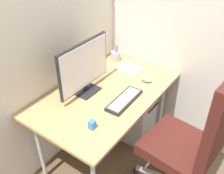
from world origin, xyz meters
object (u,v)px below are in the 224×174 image
object	(u,v)px
keyboard	(124,100)
desk_clamp_accessory	(92,125)
monitor	(84,67)
mouse	(146,80)
office_chair	(194,139)
notebook	(130,69)
filing_cabinet	(133,109)
pen_holder	(116,56)

from	to	relation	value
keyboard	desk_clamp_accessory	bearing A→B (deg)	177.86
monitor	mouse	xyz separation A→B (m)	(0.43, -0.35, -0.21)
office_chair	notebook	distance (m)	0.94
office_chair	filing_cabinet	size ratio (longest dim) A/B	2.00
notebook	desk_clamp_accessory	distance (m)	0.88
filing_cabinet	pen_holder	world-z (taller)	pen_holder
office_chair	mouse	xyz separation A→B (m)	(0.33, 0.59, 0.13)
monitor	keyboard	distance (m)	0.42
monitor	notebook	world-z (taller)	monitor
mouse	office_chair	bearing A→B (deg)	-124.19
keyboard	mouse	bearing A→B (deg)	-0.13
filing_cabinet	monitor	xyz separation A→B (m)	(-0.49, 0.19, 0.67)
filing_cabinet	notebook	xyz separation A→B (m)	(0.04, 0.08, 0.44)
mouse	filing_cabinet	bearing A→B (deg)	62.92
filing_cabinet	mouse	world-z (taller)	mouse
pen_holder	notebook	world-z (taller)	pen_holder
keyboard	notebook	size ratio (longest dim) A/B	1.65
pen_holder	desk_clamp_accessory	world-z (taller)	pen_holder
office_chair	mouse	world-z (taller)	office_chair
filing_cabinet	notebook	bearing A→B (deg)	65.43
monitor	keyboard	world-z (taller)	monitor
office_chair	pen_holder	bearing A→B (deg)	64.39
office_chair	notebook	xyz separation A→B (m)	(0.43, 0.83, 0.11)
office_chair	keyboard	xyz separation A→B (m)	(-0.03, 0.59, 0.12)
office_chair	desk_clamp_accessory	distance (m)	0.75
monitor	desk_clamp_accessory	xyz separation A→B (m)	(-0.33, -0.33, -0.20)
keyboard	pen_holder	xyz separation A→B (m)	(0.54, 0.46, 0.04)
pen_holder	monitor	bearing A→B (deg)	-169.76
notebook	desk_clamp_accessory	bearing A→B (deg)	-165.24
filing_cabinet	keyboard	size ratio (longest dim) A/B	1.61
monitor	mouse	size ratio (longest dim) A/B	5.18
filing_cabinet	monitor	distance (m)	0.85
keyboard	desk_clamp_accessory	size ratio (longest dim) A/B	5.59
filing_cabinet	keyboard	xyz separation A→B (m)	(-0.42, -0.16, 0.45)
filing_cabinet	pen_holder	size ratio (longest dim) A/B	3.33
pen_holder	notebook	distance (m)	0.24
mouse	notebook	world-z (taller)	mouse
mouse	notebook	bearing A→B (deg)	62.02
office_chair	mouse	bearing A→B (deg)	60.99
filing_cabinet	keyboard	bearing A→B (deg)	-159.68
office_chair	pen_holder	world-z (taller)	office_chair
office_chair	desk_clamp_accessory	size ratio (longest dim) A/B	18.04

